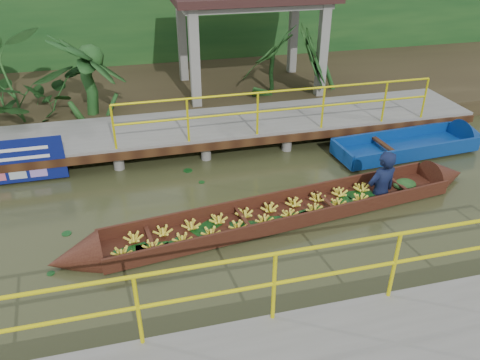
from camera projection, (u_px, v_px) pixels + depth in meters
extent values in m
plane|color=#33371B|center=(179.00, 230.00, 8.56)|extent=(80.00, 80.00, 0.00)
cube|color=#302618|center=(147.00, 89.00, 14.77)|extent=(30.00, 8.00, 0.45)
cube|color=slate|center=(159.00, 130.00, 11.26)|extent=(16.00, 2.00, 0.15)
cube|color=black|center=(163.00, 151.00, 10.46)|extent=(16.00, 0.12, 0.18)
cylinder|color=yellow|center=(281.00, 91.00, 10.51)|extent=(7.50, 0.05, 0.05)
cylinder|color=yellow|center=(281.00, 110.00, 10.73)|extent=(7.50, 0.05, 0.05)
cylinder|color=yellow|center=(280.00, 112.00, 10.76)|extent=(0.05, 0.05, 1.00)
cylinder|color=slate|center=(72.00, 165.00, 10.30)|extent=(0.24, 0.24, 0.55)
cylinder|color=slate|center=(76.00, 136.00, 11.65)|extent=(0.24, 0.24, 0.55)
cylinder|color=slate|center=(163.00, 155.00, 10.73)|extent=(0.24, 0.24, 0.55)
cylinder|color=slate|center=(157.00, 128.00, 12.07)|extent=(0.24, 0.24, 0.55)
cylinder|color=slate|center=(247.00, 146.00, 11.15)|extent=(0.24, 0.24, 0.55)
cylinder|color=slate|center=(232.00, 121.00, 12.50)|extent=(0.24, 0.24, 0.55)
cylinder|color=slate|center=(325.00, 138.00, 11.57)|extent=(0.24, 0.24, 0.55)
cylinder|color=slate|center=(302.00, 114.00, 12.92)|extent=(0.24, 0.24, 0.55)
cylinder|color=slate|center=(398.00, 130.00, 12.00)|extent=(0.24, 0.24, 0.55)
cylinder|color=slate|center=(368.00, 108.00, 13.35)|extent=(0.24, 0.24, 0.55)
cylinder|color=slate|center=(163.00, 155.00, 10.73)|extent=(0.24, 0.24, 0.55)
cylinder|color=yellow|center=(292.00, 251.00, 5.38)|extent=(10.00, 0.05, 0.05)
cylinder|color=yellow|center=(290.00, 281.00, 5.60)|extent=(10.00, 0.05, 0.05)
cylinder|color=yellow|center=(290.00, 284.00, 5.63)|extent=(0.05, 0.05, 1.00)
cube|color=slate|center=(195.00, 64.00, 12.32)|extent=(0.25, 0.25, 2.80)
cube|color=slate|center=(322.00, 55.00, 13.08)|extent=(0.25, 0.25, 2.80)
cube|color=slate|center=(182.00, 43.00, 14.35)|extent=(0.25, 0.25, 2.80)
cube|color=slate|center=(293.00, 36.00, 15.11)|extent=(0.25, 0.25, 2.80)
cube|color=slate|center=(249.00, 2.00, 13.07)|extent=(4.00, 2.60, 0.12)
cube|color=#133C17|center=(137.00, 16.00, 16.00)|extent=(30.00, 0.80, 4.00)
cube|color=#37150F|center=(285.00, 215.00, 8.89)|extent=(6.94, 1.73, 0.05)
cube|color=#37150F|center=(276.00, 198.00, 9.18)|extent=(6.84, 0.93, 0.29)
cube|color=#37150F|center=(296.00, 222.00, 8.48)|extent=(6.84, 0.93, 0.29)
cone|color=#37150F|center=(75.00, 259.00, 7.64)|extent=(0.96, 0.93, 0.83)
cone|color=#37150F|center=(445.00, 176.00, 10.07)|extent=(0.96, 0.93, 0.83)
ellipsoid|color=#133C17|center=(405.00, 185.00, 9.72)|extent=(0.53, 0.44, 0.22)
imported|color=#0E1736|center=(387.00, 152.00, 9.10)|extent=(0.75, 0.56, 1.86)
cube|color=navy|center=(404.00, 149.00, 11.23)|extent=(3.48, 1.27, 0.11)
cube|color=navy|center=(393.00, 136.00, 11.59)|extent=(3.41, 0.32, 0.34)
cube|color=navy|center=(419.00, 153.00, 10.74)|extent=(3.41, 0.32, 0.34)
cube|color=navy|center=(342.00, 154.00, 10.70)|extent=(0.14, 1.03, 0.34)
cone|color=navy|center=(471.00, 136.00, 11.73)|extent=(0.75, 1.00, 0.96)
cube|color=black|center=(385.00, 146.00, 10.99)|extent=(0.19, 1.03, 0.06)
imported|color=#133C17|center=(7.00, 82.00, 11.59)|extent=(1.53, 1.53, 1.91)
imported|color=#133C17|center=(90.00, 76.00, 12.01)|extent=(1.53, 1.53, 1.91)
imported|color=#133C17|center=(275.00, 63.00, 13.07)|extent=(1.53, 1.53, 1.91)
imported|color=#133C17|center=(325.00, 60.00, 13.39)|extent=(1.53, 1.53, 1.91)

